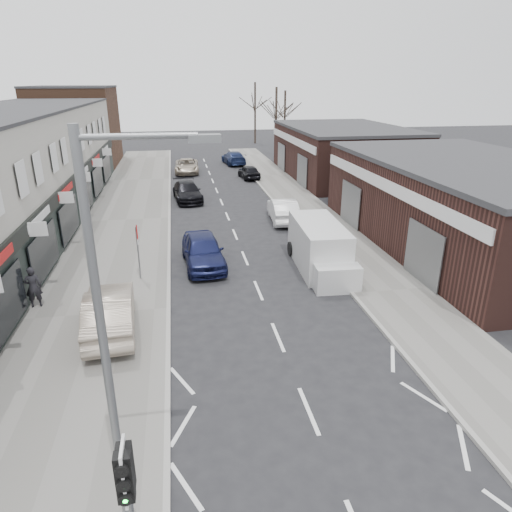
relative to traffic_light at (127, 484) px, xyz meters
name	(u,v)px	position (x,y,z in m)	size (l,w,h in m)	color
ground	(331,465)	(4.40, 2.02, -2.41)	(160.00, 160.00, 0.00)	black
pavement_left	(126,220)	(-2.35, 24.02, -2.35)	(5.50, 64.00, 0.12)	slate
pavement_right	(308,212)	(10.15, 24.02, -2.35)	(3.50, 64.00, 0.12)	slate
brick_block_far	(77,127)	(-9.10, 47.02, 1.59)	(8.00, 10.00, 8.00)	#4C2F20
right_unit_near	(469,206)	(16.90, 16.02, -0.16)	(10.00, 18.00, 4.50)	#361D18
right_unit_far	(343,153)	(16.90, 36.02, -0.16)	(10.00, 16.00, 4.50)	#361D18
tree_far_a	(276,155)	(13.40, 50.02, -2.41)	(3.60, 3.60, 8.00)	#382D26
tree_far_b	(284,148)	(15.90, 56.02, -2.41)	(3.60, 3.60, 7.50)	#382D26
tree_far_c	(255,143)	(12.90, 62.02, -2.41)	(3.60, 3.60, 8.50)	#382D26
traffic_light	(127,484)	(0.00, 0.00, 0.00)	(0.28, 0.60, 3.10)	slate
street_lamp	(113,332)	(-0.13, 1.22, 2.20)	(2.23, 0.22, 8.00)	slate
warning_sign	(138,236)	(-0.76, 14.02, -0.21)	(0.12, 0.80, 2.70)	slate
white_van	(320,248)	(7.80, 14.04, -1.34)	(2.29, 5.91, 2.27)	silver
sedan_on_pavement	(110,311)	(-1.56, 9.37, -1.51)	(1.65, 4.75, 1.56)	gray
pedestrian	(33,287)	(-4.80, 11.84, -1.44)	(0.63, 0.41, 1.72)	black
parked_car_left_a	(203,250)	(2.20, 15.37, -1.61)	(1.90, 4.71, 1.61)	#161B45
parked_car_left_b	(187,192)	(1.87, 28.95, -1.72)	(1.96, 4.82, 1.40)	black
parked_car_left_c	(187,166)	(2.20, 40.36, -1.73)	(2.29, 4.96, 1.38)	tan
parked_car_right_a	(283,210)	(7.90, 22.29, -1.66)	(1.60, 4.58, 1.51)	white
parked_car_right_b	(249,172)	(7.90, 36.49, -1.78)	(1.51, 3.75, 1.28)	black
parked_car_right_c	(234,158)	(7.48, 44.66, -1.70)	(1.99, 4.90, 1.42)	#162146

